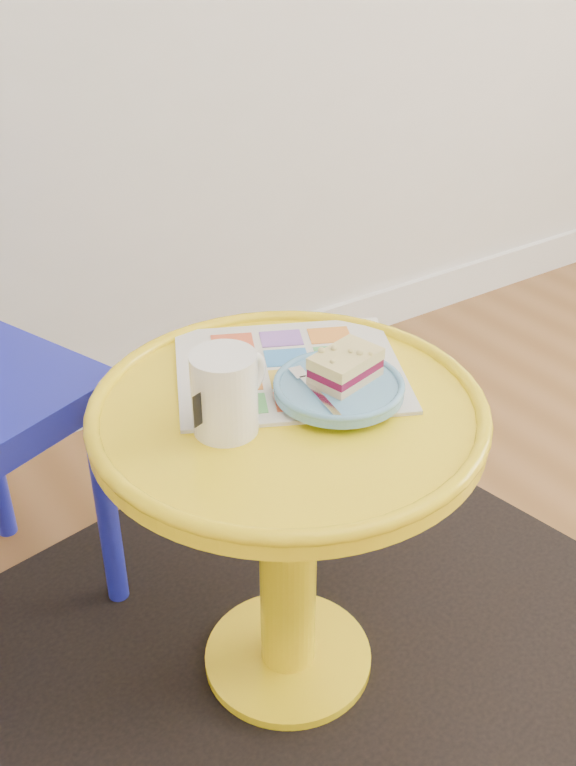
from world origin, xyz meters
TOP-DOWN VIEW (x-y plane):
  - rug at (-0.56, 1.09)m, footprint 1.46×1.30m
  - side_table at (-0.56, 1.09)m, footprint 0.58×0.58m
  - newspaper at (-0.50, 1.17)m, footprint 0.44×0.41m
  - mug at (-0.66, 1.09)m, footprint 0.13×0.09m
  - plate at (-0.49, 1.07)m, footprint 0.19×0.19m
  - cake_slice at (-0.47, 1.07)m, footprint 0.11×0.09m
  - fork at (-0.53, 1.07)m, footprint 0.04×0.14m

SIDE VIEW (x-z plane):
  - rug at x=-0.56m, z-range 0.00..0.01m
  - side_table at x=-0.56m, z-range 0.12..0.67m
  - newspaper at x=-0.50m, z-range 0.55..0.55m
  - plate at x=-0.49m, z-range 0.56..0.58m
  - fork at x=-0.53m, z-range 0.57..0.58m
  - cake_slice at x=-0.47m, z-range 0.57..0.62m
  - mug at x=-0.66m, z-range 0.55..0.67m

